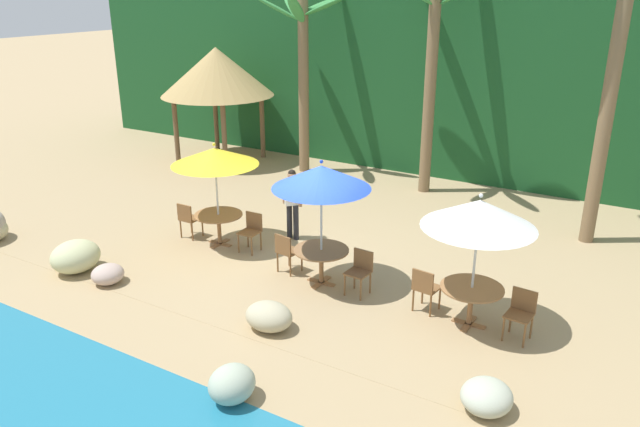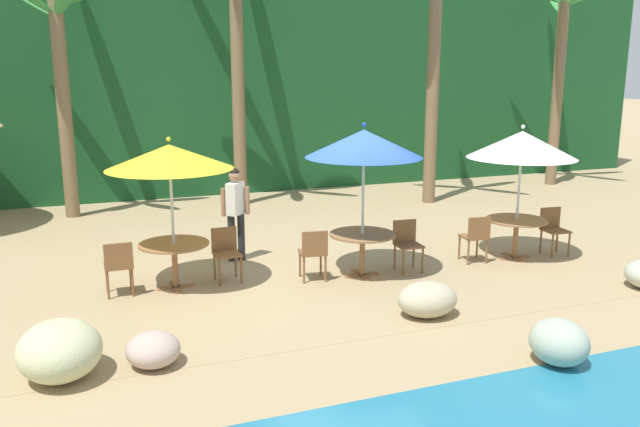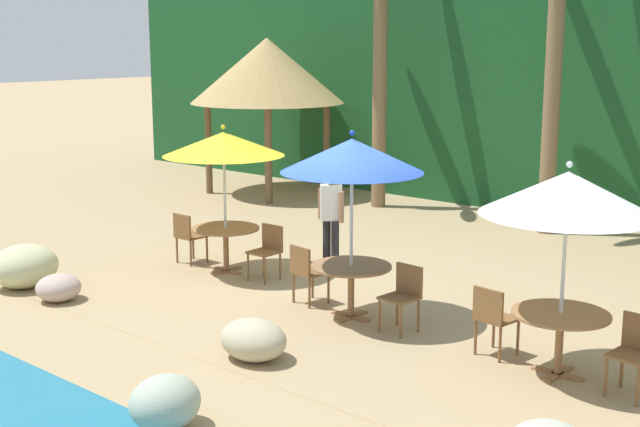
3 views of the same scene
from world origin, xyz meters
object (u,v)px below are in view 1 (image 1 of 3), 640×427
at_px(palm_tree_third, 617,51).
at_px(waiter_in_white, 292,199).
at_px(chair_yellow_inland, 188,218).
at_px(palm_tree_second, 433,43).
at_px(chair_white_seaward, 521,311).
at_px(chair_white_inland, 425,287).
at_px(dining_table_yellow, 219,219).
at_px(chair_yellow_seaward, 252,229).
at_px(dining_table_blue, 321,255).
at_px(umbrella_blue, 321,177).
at_px(umbrella_white, 479,214).
at_px(chair_blue_seaward, 360,269).
at_px(dining_table_white, 471,294).
at_px(umbrella_yellow, 215,156).
at_px(palapa_hut, 217,72).
at_px(chair_blue_inland, 287,250).
at_px(palm_tree_nearest, 303,58).

bearing_deg(palm_tree_third, waiter_in_white, -150.22).
xyz_separation_m(chair_yellow_inland, palm_tree_second, (3.44, 6.18, 3.66)).
height_order(chair_white_seaward, chair_white_inland, same).
distance_m(dining_table_yellow, chair_yellow_seaward, 0.86).
bearing_deg(chair_white_seaward, dining_table_blue, 179.55).
xyz_separation_m(dining_table_blue, palm_tree_third, (4.24, 5.07, 3.72)).
relative_size(umbrella_blue, umbrella_white, 1.05).
xyz_separation_m(dining_table_yellow, chair_blue_seaward, (3.88, -0.47, -0.10)).
bearing_deg(dining_table_white, umbrella_yellow, 174.87).
bearing_deg(dining_table_yellow, palm_tree_third, 32.18).
relative_size(chair_white_seaward, palapa_hut, 0.23).
bearing_deg(chair_yellow_seaward, waiter_in_white, 67.64).
bearing_deg(umbrella_yellow, chair_blue_inland, -12.00).
bearing_deg(waiter_in_white, palm_tree_nearest, 119.37).
bearing_deg(palm_tree_nearest, umbrella_blue, -55.43).
bearing_deg(palm_tree_third, umbrella_blue, -129.92).
relative_size(chair_yellow_inland, chair_white_inland, 1.00).
relative_size(chair_blue_seaward, dining_table_white, 0.79).
distance_m(chair_yellow_inland, waiter_in_white, 2.50).
height_order(umbrella_yellow, palapa_hut, palapa_hut).
height_order(chair_white_inland, palm_tree_third, palm_tree_third).
xyz_separation_m(umbrella_blue, palm_tree_second, (-0.43, 6.59, 1.94)).
bearing_deg(chair_blue_seaward, waiter_in_white, 148.31).
relative_size(chair_yellow_inland, waiter_in_white, 0.51).
height_order(umbrella_blue, chair_white_inland, umbrella_blue).
relative_size(dining_table_blue, chair_blue_inland, 1.26).
bearing_deg(chair_blue_seaward, umbrella_blue, -177.93).
height_order(dining_table_white, palm_tree_nearest, palm_tree_nearest).
bearing_deg(chair_white_inland, palapa_hut, 147.66).
bearing_deg(palm_tree_nearest, palm_tree_third, -9.64).
bearing_deg(chair_blue_inland, chair_yellow_seaward, 156.58).
bearing_deg(umbrella_yellow, dining_table_white, -5.13).
xyz_separation_m(dining_table_yellow, umbrella_blue, (3.02, -0.50, 1.62)).
height_order(chair_yellow_inland, chair_white_seaward, same).
bearing_deg(palm_tree_third, palm_tree_nearest, 170.36).
bearing_deg(chair_blue_seaward, umbrella_yellow, 173.14).
distance_m(chair_blue_inland, chair_white_seaward, 4.77).
distance_m(umbrella_blue, palm_tree_second, 6.89).
distance_m(palm_tree_nearest, palm_tree_third, 8.92).
distance_m(chair_blue_seaward, umbrella_white, 2.72).
bearing_deg(umbrella_blue, dining_table_white, -0.92).
height_order(chair_blue_inland, umbrella_white, umbrella_white).
xyz_separation_m(chair_white_inland, palapa_hut, (-9.85, 6.23, 2.44)).
relative_size(umbrella_yellow, chair_white_seaward, 2.77).
height_order(palm_tree_nearest, waiter_in_white, palm_tree_nearest).
relative_size(dining_table_white, waiter_in_white, 0.65).
height_order(chair_blue_inland, palm_tree_third, palm_tree_third).
distance_m(palm_tree_second, palapa_hut, 7.32).
relative_size(chair_yellow_inland, chair_blue_seaward, 1.00).
bearing_deg(waiter_in_white, chair_yellow_inland, -149.89).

